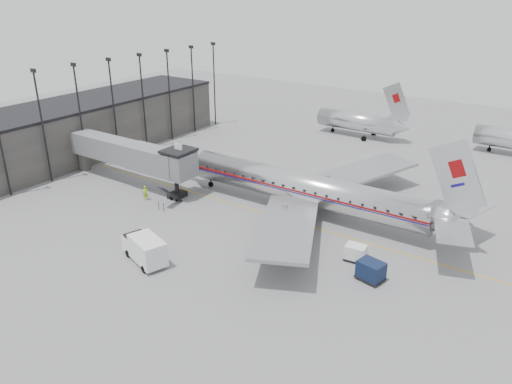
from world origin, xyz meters
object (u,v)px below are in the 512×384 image
(ramp_worker, at_px, (146,193))
(baggage_cart_navy, at_px, (371,270))
(service_van, at_px, (144,248))
(baggage_cart_white, at_px, (356,252))
(airliner, at_px, (310,190))

(ramp_worker, bearing_deg, baggage_cart_navy, -32.19)
(baggage_cart_navy, distance_m, ramp_worker, 30.47)
(service_van, xyz_separation_m, baggage_cart_white, (16.97, 11.82, -0.57))
(baggage_cart_navy, bearing_deg, airliner, 153.16)
(service_van, bearing_deg, airliner, 85.82)
(airliner, xyz_separation_m, service_van, (-7.89, -18.83, -1.57))
(airliner, bearing_deg, service_van, -113.53)
(airliner, height_order, baggage_cart_navy, airliner)
(baggage_cart_navy, height_order, ramp_worker, baggage_cart_navy)
(baggage_cart_navy, bearing_deg, service_van, -142.27)
(airliner, relative_size, baggage_cart_navy, 13.74)
(airliner, bearing_deg, ramp_worker, -157.05)
(airliner, relative_size, baggage_cart_white, 17.08)
(service_van, height_order, ramp_worker, service_van)
(baggage_cart_white, bearing_deg, airliner, 137.02)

